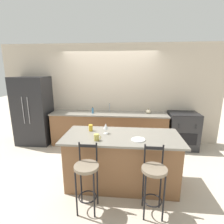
{
  "coord_description": "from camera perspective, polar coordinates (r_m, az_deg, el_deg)",
  "views": [
    {
      "loc": [
        0.51,
        -4.15,
        2.04
      ],
      "look_at": [
        0.17,
        -0.49,
        1.13
      ],
      "focal_mm": 28.0,
      "sensor_mm": 36.0,
      "label": 1
    }
  ],
  "objects": [
    {
      "name": "coffee_mug",
      "position": [
        2.81,
        -5.06,
        -8.23
      ],
      "size": [
        0.12,
        0.08,
        0.1
      ],
      "color": "#C1B251",
      "rests_on": "kitchen_island"
    },
    {
      "name": "bar_stool_near",
      "position": [
        2.65,
        -8.22,
        -19.51
      ],
      "size": [
        0.35,
        0.35,
        1.02
      ],
      "color": "black",
      "rests_on": "ground_plane"
    },
    {
      "name": "refrigerator",
      "position": [
        5.27,
        -24.25,
        0.37
      ],
      "size": [
        0.9,
        0.71,
        1.84
      ],
      "color": "#232326",
      "rests_on": "ground_plane"
    },
    {
      "name": "dinner_plate",
      "position": [
        2.86,
        8.57,
        -8.84
      ],
      "size": [
        0.23,
        0.23,
        0.02
      ],
      "color": "white",
      "rests_on": "kitchen_island"
    },
    {
      "name": "oven_range",
      "position": [
        4.96,
        22.04,
        -5.59
      ],
      "size": [
        0.73,
        0.64,
        0.95
      ],
      "color": "#28282B",
      "rests_on": "ground_plane"
    },
    {
      "name": "sink_faucet",
      "position": [
        4.83,
        -0.83,
        1.85
      ],
      "size": [
        0.02,
        0.13,
        0.22
      ],
      "color": "#ADAFB5",
      "rests_on": "back_counter"
    },
    {
      "name": "ground_plane",
      "position": [
        4.65,
        -1.52,
        -12.16
      ],
      "size": [
        18.0,
        18.0,
        0.0
      ],
      "primitive_type": "plane",
      "color": "beige"
    },
    {
      "name": "tumbler_cup",
      "position": [
        3.24,
        -6.99,
        -5.15
      ],
      "size": [
        0.07,
        0.07,
        0.12
      ],
      "color": "gold",
      "rests_on": "kitchen_island"
    },
    {
      "name": "back_counter",
      "position": [
        4.81,
        -1.05,
        -5.45
      ],
      "size": [
        3.1,
        0.65,
        0.9
      ],
      "color": "brown",
      "rests_on": "ground_plane"
    },
    {
      "name": "kitchen_island",
      "position": [
        3.22,
        3.14,
        -15.33
      ],
      "size": [
        2.0,
        0.89,
        0.93
      ],
      "color": "brown",
      "rests_on": "ground_plane"
    },
    {
      "name": "wine_glass",
      "position": [
        3.06,
        -2.06,
        -4.71
      ],
      "size": [
        0.08,
        0.08,
        0.19
      ],
      "color": "white",
      "rests_on": "kitchen_island"
    },
    {
      "name": "pumpkin_decoration",
      "position": [
        4.71,
        11.76,
        0.18
      ],
      "size": [
        0.13,
        0.13,
        0.13
      ],
      "color": "beige",
      "rests_on": "back_counter"
    },
    {
      "name": "bar_stool_far",
      "position": [
        2.63,
        13.48,
        -20.05
      ],
      "size": [
        0.35,
        0.35,
        1.02
      ],
      "color": "black",
      "rests_on": "ground_plane"
    },
    {
      "name": "soap_bottle",
      "position": [
        4.65,
        -6.31,
        0.45
      ],
      "size": [
        0.05,
        0.05,
        0.17
      ],
      "color": "teal",
      "rests_on": "back_counter"
    },
    {
      "name": "wall_back",
      "position": [
        4.89,
        -0.7,
        5.76
      ],
      "size": [
        6.0,
        0.07,
        2.7
      ],
      "color": "beige",
      "rests_on": "ground_plane"
    }
  ]
}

